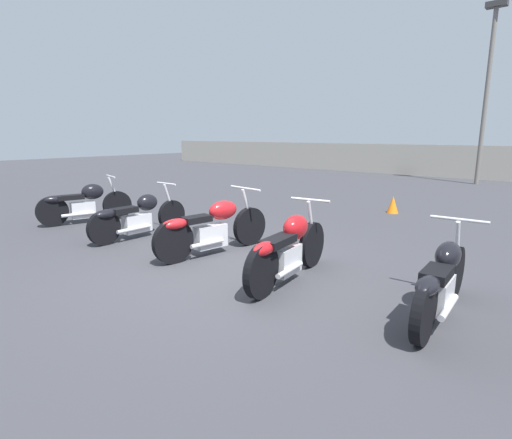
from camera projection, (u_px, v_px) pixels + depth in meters
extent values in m
plane|color=#38383D|center=(221.00, 273.00, 5.68)|extent=(60.00, 60.00, 0.00)
cube|color=#9E998E|center=(480.00, 163.00, 17.15)|extent=(40.00, 0.04, 1.45)
cylinder|color=slate|center=(486.00, 100.00, 15.06)|extent=(0.16, 0.16, 6.42)
cube|color=#333333|center=(497.00, 4.00, 14.37)|extent=(0.70, 0.35, 0.20)
cylinder|color=black|center=(117.00, 205.00, 9.24)|extent=(0.25, 0.65, 0.65)
cylinder|color=black|center=(52.00, 212.00, 8.45)|extent=(0.25, 0.65, 0.65)
cube|color=silver|center=(83.00, 210.00, 8.81)|extent=(0.31, 0.53, 0.36)
ellipsoid|color=black|center=(93.00, 192.00, 8.87)|extent=(0.39, 0.52, 0.34)
cube|color=black|center=(70.00, 197.00, 8.62)|extent=(0.36, 0.57, 0.10)
ellipsoid|color=black|center=(54.00, 199.00, 8.43)|extent=(0.30, 0.47, 0.16)
cylinder|color=silver|center=(111.00, 176.00, 9.04)|extent=(0.58, 0.17, 0.04)
cylinder|color=silver|center=(114.00, 191.00, 9.14)|extent=(0.11, 0.26, 0.66)
cylinder|color=silver|center=(78.00, 214.00, 8.65)|extent=(0.22, 0.67, 0.07)
cylinder|color=black|center=(172.00, 215.00, 8.17)|extent=(0.11, 0.62, 0.62)
cylinder|color=black|center=(104.00, 228.00, 7.03)|extent=(0.11, 0.62, 0.62)
cube|color=silver|center=(137.00, 223.00, 7.55)|extent=(0.21, 0.54, 0.34)
ellipsoid|color=black|center=(147.00, 202.00, 7.67)|extent=(0.28, 0.43, 0.32)
cube|color=black|center=(124.00, 210.00, 7.30)|extent=(0.25, 0.48, 0.10)
ellipsoid|color=black|center=(105.00, 214.00, 7.02)|extent=(0.21, 0.44, 0.16)
cylinder|color=silver|center=(166.00, 184.00, 7.96)|extent=(0.56, 0.05, 0.04)
cylinder|color=silver|center=(169.00, 200.00, 8.06)|extent=(0.05, 0.25, 0.64)
cylinder|color=silver|center=(134.00, 229.00, 7.38)|extent=(0.08, 0.69, 0.07)
cylinder|color=black|center=(250.00, 226.00, 7.04)|extent=(0.18, 0.68, 0.67)
cylinder|color=black|center=(173.00, 242.00, 6.03)|extent=(0.18, 0.68, 0.67)
cube|color=silver|center=(211.00, 236.00, 6.49)|extent=(0.27, 0.58, 0.37)
ellipsoid|color=red|center=(223.00, 210.00, 6.58)|extent=(0.33, 0.57, 0.31)
cube|color=black|center=(197.00, 219.00, 6.25)|extent=(0.30, 0.49, 0.10)
ellipsoid|color=red|center=(175.00, 224.00, 6.00)|extent=(0.25, 0.46, 0.16)
cylinder|color=silver|center=(245.00, 188.00, 6.83)|extent=(0.75, 0.13, 0.04)
cylinder|color=silver|center=(247.00, 208.00, 6.94)|extent=(0.08, 0.26, 0.67)
cylinder|color=silver|center=(207.00, 243.00, 6.32)|extent=(0.14, 0.61, 0.07)
cylinder|color=black|center=(312.00, 244.00, 5.90)|extent=(0.19, 0.67, 0.67)
cylinder|color=black|center=(261.00, 271.00, 4.74)|extent=(0.19, 0.67, 0.67)
cube|color=silver|center=(287.00, 260.00, 5.27)|extent=(0.27, 0.53, 0.37)
ellipsoid|color=#AD1419|center=(296.00, 227.00, 5.38)|extent=(0.35, 0.51, 0.34)
cube|color=black|center=(278.00, 241.00, 5.01)|extent=(0.32, 0.62, 0.10)
ellipsoid|color=#AD1419|center=(264.00, 249.00, 4.73)|extent=(0.26, 0.46, 0.16)
cylinder|color=silver|center=(310.00, 200.00, 5.67)|extent=(0.60, 0.12, 0.04)
cylinder|color=silver|center=(311.00, 223.00, 5.79)|extent=(0.08, 0.26, 0.67)
cylinder|color=silver|center=(290.00, 270.00, 5.10)|extent=(0.15, 0.62, 0.07)
cylinder|color=black|center=(455.00, 272.00, 4.80)|extent=(0.14, 0.63, 0.62)
cylinder|color=black|center=(424.00, 313.00, 3.70)|extent=(0.14, 0.63, 0.62)
cube|color=silver|center=(440.00, 294.00, 4.20)|extent=(0.23, 0.52, 0.34)
ellipsoid|color=black|center=(448.00, 255.00, 4.31)|extent=(0.28, 0.51, 0.29)
cube|color=black|center=(437.00, 274.00, 3.95)|extent=(0.27, 0.48, 0.10)
ellipsoid|color=black|center=(428.00, 286.00, 3.69)|extent=(0.23, 0.45, 0.16)
cylinder|color=silver|center=(459.00, 220.00, 4.58)|extent=(0.62, 0.08, 0.04)
cylinder|color=silver|center=(457.00, 246.00, 4.69)|extent=(0.07, 0.25, 0.64)
cylinder|color=silver|center=(448.00, 307.00, 4.03)|extent=(0.11, 0.65, 0.07)
cone|color=orange|center=(393.00, 205.00, 9.93)|extent=(0.28, 0.28, 0.42)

